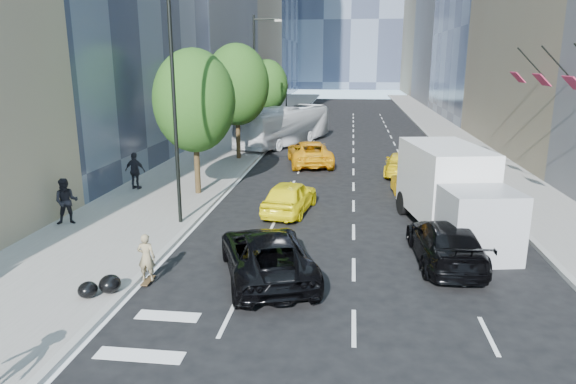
# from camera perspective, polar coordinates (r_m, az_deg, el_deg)

# --- Properties ---
(ground) EXTENTS (160.00, 160.00, 0.00)m
(ground) POSITION_cam_1_polar(r_m,az_deg,el_deg) (18.03, 4.10, -8.41)
(ground) COLOR black
(ground) RESTS_ON ground
(sidewalk_left) EXTENTS (6.00, 120.00, 0.15)m
(sidewalk_left) POSITION_cam_1_polar(r_m,az_deg,el_deg) (48.11, -4.79, 6.15)
(sidewalk_left) COLOR slate
(sidewalk_left) RESTS_ON ground
(sidewalk_right) EXTENTS (4.00, 120.00, 0.15)m
(sidewalk_right) POSITION_cam_1_polar(r_m,az_deg,el_deg) (48.01, 18.12, 5.47)
(sidewalk_right) COLOR slate
(sidewalk_right) RESTS_ON ground
(lamp_near) EXTENTS (2.13, 0.22, 10.00)m
(lamp_near) POSITION_cam_1_polar(r_m,az_deg,el_deg) (21.81, -12.17, 11.04)
(lamp_near) COLOR black
(lamp_near) RESTS_ON sidewalk_left
(lamp_far) EXTENTS (2.13, 0.22, 10.00)m
(lamp_far) POSITION_cam_1_polar(r_m,az_deg,el_deg) (39.26, -3.46, 12.72)
(lamp_far) COLOR black
(lamp_far) RESTS_ON sidewalk_left
(tree_near) EXTENTS (4.20, 4.20, 7.46)m
(tree_near) POSITION_cam_1_polar(r_m,az_deg,el_deg) (26.88, -10.38, 9.91)
(tree_near) COLOR black
(tree_near) RESTS_ON sidewalk_left
(tree_mid) EXTENTS (4.50, 4.50, 7.99)m
(tree_mid) POSITION_cam_1_polar(r_m,az_deg,el_deg) (36.51, -5.70, 11.76)
(tree_mid) COLOR black
(tree_mid) RESTS_ON sidewalk_left
(tree_far) EXTENTS (3.90, 3.90, 6.92)m
(tree_far) POSITION_cam_1_polar(r_m,az_deg,el_deg) (49.30, -2.33, 11.70)
(tree_far) COLOR black
(tree_far) RESTS_ON sidewalk_left
(traffic_signal) EXTENTS (2.48, 0.53, 5.20)m
(traffic_signal) POSITION_cam_1_polar(r_m,az_deg,el_deg) (57.11, -0.19, 11.70)
(traffic_signal) COLOR black
(traffic_signal) RESTS_ON sidewalk_left
(facade_flags) EXTENTS (1.85, 13.30, 2.05)m
(facade_flags) POSITION_cam_1_polar(r_m,az_deg,el_deg) (28.38, 27.97, 11.19)
(facade_flags) COLOR black
(facade_flags) RESTS_ON ground
(skateboarder) EXTENTS (0.58, 0.39, 1.57)m
(skateboarder) POSITION_cam_1_polar(r_m,az_deg,el_deg) (17.13, -15.44, -7.35)
(skateboarder) COLOR #7A6C4C
(skateboarder) RESTS_ON ground
(black_sedan_lincoln) EXTENTS (4.30, 6.24, 1.59)m
(black_sedan_lincoln) POSITION_cam_1_polar(r_m,az_deg,el_deg) (16.99, -2.42, -6.97)
(black_sedan_lincoln) COLOR black
(black_sedan_lincoln) RESTS_ON ground
(black_sedan_mercedes) EXTENTS (2.38, 5.38, 1.54)m
(black_sedan_mercedes) POSITION_cam_1_polar(r_m,az_deg,el_deg) (18.99, 17.12, -5.35)
(black_sedan_mercedes) COLOR black
(black_sedan_mercedes) RESTS_ON ground
(taxi_a) EXTENTS (2.49, 4.76, 1.55)m
(taxi_a) POSITION_cam_1_polar(r_m,az_deg,el_deg) (24.08, 0.20, -0.51)
(taxi_a) COLOR #FFEC0D
(taxi_a) RESTS_ON ground
(taxi_b) EXTENTS (2.44, 4.96, 1.56)m
(taxi_b) POSITION_cam_1_polar(r_m,az_deg,el_deg) (26.56, 14.26, 0.48)
(taxi_b) COLOR #FFB00D
(taxi_b) RESTS_ON ground
(taxi_c) EXTENTS (3.78, 6.31, 1.64)m
(taxi_c) POSITION_cam_1_polar(r_m,az_deg,el_deg) (35.25, 2.43, 4.37)
(taxi_c) COLOR orange
(taxi_c) RESTS_ON ground
(taxi_d) EXTENTS (2.60, 5.08, 1.41)m
(taxi_d) POSITION_cam_1_polar(r_m,az_deg,el_deg) (32.86, 12.51, 3.09)
(taxi_d) COLOR yellow
(taxi_d) RESTS_ON ground
(city_bus) EXTENTS (6.97, 11.66, 3.21)m
(city_bus) POSITION_cam_1_polar(r_m,az_deg,el_deg) (43.56, -0.37, 7.36)
(city_bus) COLOR white
(city_bus) RESTS_ON ground
(box_truck) EXTENTS (3.95, 7.73, 3.53)m
(box_truck) POSITION_cam_1_polar(r_m,az_deg,el_deg) (21.96, 17.78, 0.06)
(box_truck) COLOR silver
(box_truck) RESTS_ON ground
(pedestrian_a) EXTENTS (1.18, 1.06, 2.00)m
(pedestrian_a) POSITION_cam_1_polar(r_m,az_deg,el_deg) (23.81, -23.41, -0.96)
(pedestrian_a) COLOR black
(pedestrian_a) RESTS_ON sidewalk_left
(pedestrian_b) EXTENTS (1.23, 0.64, 2.01)m
(pedestrian_b) POSITION_cam_1_polar(r_m,az_deg,el_deg) (29.07, -16.61, 2.27)
(pedestrian_b) COLOR black
(pedestrian_b) RESTS_ON sidewalk_left
(garbage_bags) EXTENTS (1.11, 1.07, 0.55)m
(garbage_bags) POSITION_cam_1_polar(r_m,az_deg,el_deg) (16.63, -20.05, -9.81)
(garbage_bags) COLOR black
(garbage_bags) RESTS_ON sidewalk_left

